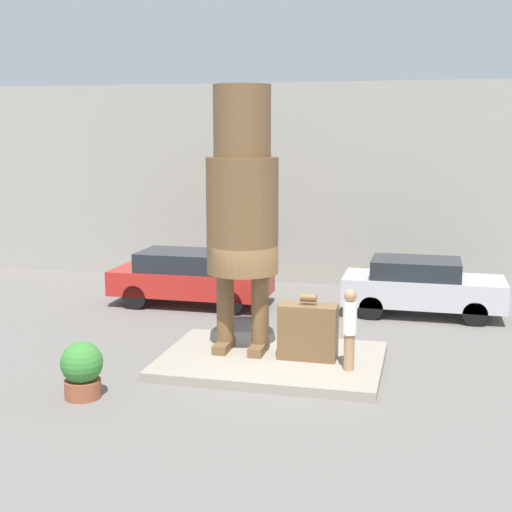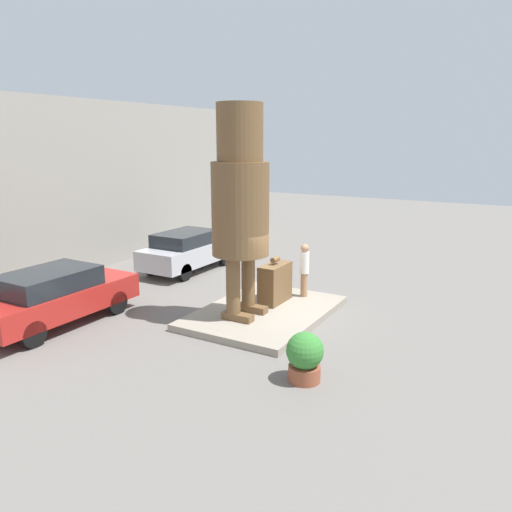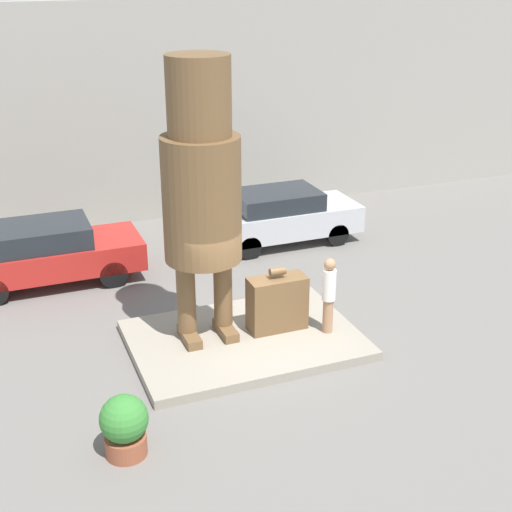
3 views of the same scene
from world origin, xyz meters
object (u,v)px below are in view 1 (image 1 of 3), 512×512
(statue_figure, at_px, (242,199))
(giant_suitcase, at_px, (308,331))
(parked_car_silver, at_px, (421,286))
(planter_pot, at_px, (82,369))
(parked_car_red, at_px, (189,277))
(tourist, at_px, (350,326))

(statue_figure, height_order, giant_suitcase, statue_figure)
(statue_figure, bearing_deg, giant_suitcase, -10.36)
(parked_car_silver, xyz_separation_m, planter_pot, (-6.01, -7.61, -0.25))
(giant_suitcase, bearing_deg, parked_car_red, 132.58)
(statue_figure, relative_size, tourist, 3.42)
(statue_figure, height_order, tourist, statue_figure)
(parked_car_red, distance_m, planter_pot, 7.22)
(giant_suitcase, distance_m, parked_car_silver, 5.41)
(giant_suitcase, height_order, parked_car_red, giant_suitcase)
(parked_car_silver, height_order, planter_pot, parked_car_silver)
(statue_figure, height_order, parked_car_red, statue_figure)
(parked_car_silver, relative_size, planter_pot, 3.95)
(parked_car_silver, bearing_deg, planter_pot, -128.29)
(planter_pot, bearing_deg, parked_car_silver, 51.71)
(parked_car_silver, distance_m, planter_pot, 9.70)
(giant_suitcase, bearing_deg, tourist, -29.92)
(giant_suitcase, height_order, planter_pot, giant_suitcase)
(giant_suitcase, bearing_deg, planter_pot, -144.54)
(statue_figure, xyz_separation_m, parked_car_silver, (3.71, 4.66, -2.68))
(parked_car_red, xyz_separation_m, planter_pot, (0.38, -7.21, -0.27))
(parked_car_red, bearing_deg, parked_car_silver, 3.62)
(statue_figure, bearing_deg, parked_car_red, 122.19)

